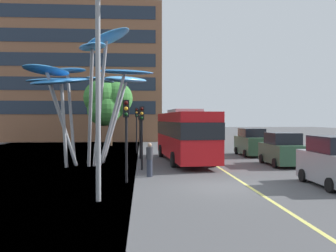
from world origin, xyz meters
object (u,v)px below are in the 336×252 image
(leaf_sculpture, at_px, (89,75))
(car_parked_far, at_px, (252,143))
(traffic_light_kerb_far, at_px, (142,124))
(traffic_light_island_mid, at_px, (140,123))
(red_bus, at_px, (184,133))
(car_parked_mid, at_px, (282,150))
(traffic_light_opposite, at_px, (137,120))
(street_lamp, at_px, (106,65))
(car_parked_near, at_px, (335,163))
(traffic_light_kerb_near, at_px, (126,123))
(pedestrian, at_px, (150,160))

(leaf_sculpture, height_order, car_parked_far, leaf_sculpture)
(traffic_light_kerb_far, xyz_separation_m, traffic_light_island_mid, (-0.14, 6.11, -0.01))
(car_parked_far, bearing_deg, leaf_sculpture, -155.69)
(car_parked_far, bearing_deg, red_bus, -146.70)
(car_parked_mid, bearing_deg, traffic_light_island_mid, 153.06)
(leaf_sculpture, relative_size, car_parked_mid, 2.22)
(traffic_light_opposite, distance_m, street_lamp, 19.32)
(red_bus, bearing_deg, leaf_sculpture, -165.38)
(traffic_light_island_mid, height_order, car_parked_mid, traffic_light_island_mid)
(traffic_light_kerb_far, distance_m, car_parked_near, 10.43)
(leaf_sculpture, xyz_separation_m, traffic_light_island_mid, (3.21, 3.66, -3.07))
(car_parked_mid, bearing_deg, car_parked_near, -93.53)
(car_parked_near, bearing_deg, street_lamp, -166.86)
(traffic_light_kerb_near, bearing_deg, pedestrian, 58.47)
(traffic_light_kerb_far, relative_size, car_parked_mid, 0.90)
(traffic_light_kerb_far, xyz_separation_m, pedestrian, (0.40, -2.57, -1.78))
(traffic_light_island_mid, height_order, car_parked_near, traffic_light_island_mid)
(red_bus, height_order, car_parked_near, red_bus)
(leaf_sculpture, height_order, traffic_light_opposite, leaf_sculpture)
(red_bus, xyz_separation_m, traffic_light_kerb_far, (-2.93, -4.08, 0.69))
(car_parked_far, bearing_deg, pedestrian, -128.58)
(car_parked_mid, relative_size, street_lamp, 0.53)
(car_parked_far, bearing_deg, traffic_light_opposite, 161.52)
(traffic_light_island_mid, distance_m, street_lamp, 14.52)
(traffic_light_island_mid, distance_m, traffic_light_opposite, 4.91)
(leaf_sculpture, height_order, traffic_light_kerb_near, leaf_sculpture)
(traffic_light_opposite, bearing_deg, car_parked_far, -18.48)
(traffic_light_kerb_far, height_order, traffic_light_opposite, traffic_light_opposite)
(traffic_light_kerb_near, distance_m, car_parked_near, 9.43)
(traffic_light_kerb_near, xyz_separation_m, car_parked_far, (9.47, 12.29, -1.73))
(traffic_light_kerb_near, distance_m, street_lamp, 4.40)
(car_parked_mid, height_order, car_parked_far, car_parked_far)
(red_bus, distance_m, traffic_light_island_mid, 3.74)
(traffic_light_opposite, relative_size, car_parked_mid, 0.96)
(leaf_sculpture, distance_m, pedestrian, 7.92)
(leaf_sculpture, bearing_deg, red_bus, 14.62)
(traffic_light_island_mid, distance_m, car_parked_near, 14.87)
(red_bus, height_order, street_lamp, street_lamp)
(traffic_light_island_mid, bearing_deg, traffic_light_kerb_far, -88.73)
(traffic_light_kerb_far, bearing_deg, red_bus, 54.34)
(traffic_light_opposite, xyz_separation_m, car_parked_mid, (9.36, -9.48, -1.84))
(car_parked_far, relative_size, pedestrian, 2.52)
(street_lamp, xyz_separation_m, pedestrian, (1.65, 5.62, -4.00))
(red_bus, xyz_separation_m, car_parked_mid, (5.96, -2.56, -0.99))
(traffic_light_island_mid, bearing_deg, car_parked_mid, -26.94)
(traffic_light_kerb_far, height_order, pedestrian, traffic_light_kerb_far)
(street_lamp, bearing_deg, red_bus, 71.18)
(street_lamp, height_order, pedestrian, street_lamp)
(traffic_light_opposite, xyz_separation_m, street_lamp, (-0.78, -19.20, 2.05))
(traffic_light_kerb_near, height_order, car_parked_far, traffic_light_kerb_near)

